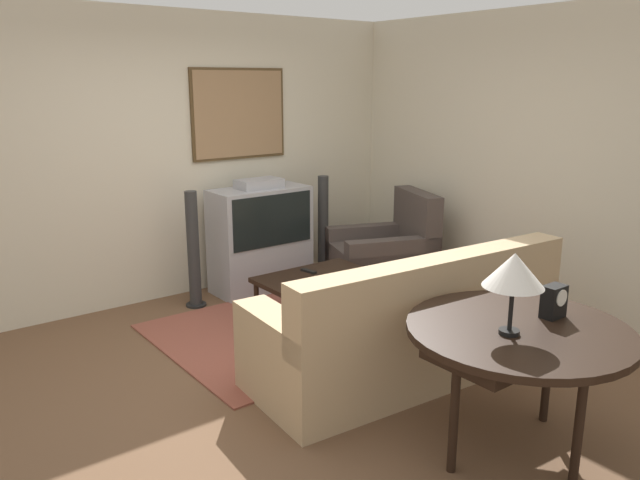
# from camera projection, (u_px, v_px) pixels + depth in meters

# --- Properties ---
(ground_plane) EXTENTS (12.00, 12.00, 0.00)m
(ground_plane) POSITION_uv_depth(u_px,v_px,m) (295.00, 371.00, 4.55)
(ground_plane) COLOR brown
(wall_back) EXTENTS (12.00, 0.10, 2.70)m
(wall_back) POSITION_uv_depth(u_px,v_px,m) (164.00, 158.00, 5.86)
(wall_back) COLOR beige
(wall_back) RESTS_ON ground_plane
(wall_right) EXTENTS (0.06, 12.00, 2.70)m
(wall_right) POSITION_uv_depth(u_px,v_px,m) (526.00, 160.00, 5.76)
(wall_right) COLOR beige
(wall_right) RESTS_ON ground_plane
(area_rug) EXTENTS (2.54, 1.78, 0.01)m
(area_rug) POSITION_uv_depth(u_px,v_px,m) (310.00, 323.00, 5.44)
(area_rug) COLOR brown
(area_rug) RESTS_ON ground_plane
(tv) EXTENTS (0.98, 0.48, 1.13)m
(tv) POSITION_uv_depth(u_px,v_px,m) (261.00, 238.00, 6.23)
(tv) COLOR #9E9EA3
(tv) RESTS_ON ground_plane
(couch) EXTENTS (2.31, 1.05, 0.94)m
(couch) POSITION_uv_depth(u_px,v_px,m) (408.00, 331.00, 4.43)
(couch) COLOR tan
(couch) RESTS_ON ground_plane
(armchair) EXTENTS (1.19, 1.10, 0.96)m
(armchair) POSITION_uv_depth(u_px,v_px,m) (385.00, 256.00, 6.45)
(armchair) COLOR #473D38
(armchair) RESTS_ON ground_plane
(coffee_table) EXTENTS (1.00, 0.58, 0.42)m
(coffee_table) POSITION_uv_depth(u_px,v_px,m) (315.00, 280.00, 5.41)
(coffee_table) COLOR black
(coffee_table) RESTS_ON ground_plane
(console_table) EXTENTS (1.23, 1.23, 0.75)m
(console_table) POSITION_uv_depth(u_px,v_px,m) (519.00, 338.00, 3.42)
(console_table) COLOR black
(console_table) RESTS_ON ground_plane
(table_lamp) EXTENTS (0.32, 0.32, 0.45)m
(table_lamp) POSITION_uv_depth(u_px,v_px,m) (514.00, 271.00, 3.23)
(table_lamp) COLOR black
(table_lamp) RESTS_ON console_table
(mantel_clock) EXTENTS (0.14, 0.10, 0.19)m
(mantel_clock) POSITION_uv_depth(u_px,v_px,m) (554.00, 301.00, 3.53)
(mantel_clock) COLOR black
(mantel_clock) RESTS_ON console_table
(remote) EXTENTS (0.07, 0.16, 0.02)m
(remote) POSITION_uv_depth(u_px,v_px,m) (309.00, 271.00, 5.48)
(remote) COLOR black
(remote) RESTS_ON coffee_table
(speaker_tower_left) EXTENTS (0.19, 0.19, 1.09)m
(speaker_tower_left) POSITION_uv_depth(u_px,v_px,m) (194.00, 253.00, 5.75)
(speaker_tower_left) COLOR black
(speaker_tower_left) RESTS_ON ground_plane
(speaker_tower_right) EXTENTS (0.19, 0.19, 1.09)m
(speaker_tower_right) POSITION_uv_depth(u_px,v_px,m) (323.00, 229.00, 6.64)
(speaker_tower_right) COLOR black
(speaker_tower_right) RESTS_ON ground_plane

